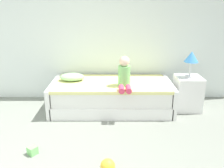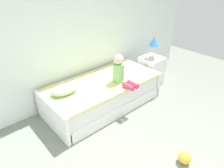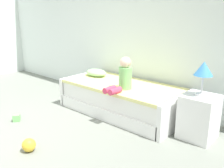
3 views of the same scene
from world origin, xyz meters
name	(u,v)px [view 3 (image 3 of 3)]	position (x,y,z in m)	size (l,w,h in m)	color
wall_rear	(115,23)	(0.00, 2.60, 1.45)	(7.20, 0.10, 2.90)	silver
bed	(122,98)	(0.67, 2.00, 0.25)	(2.11, 1.00, 0.50)	white
nightstand	(199,117)	(2.02, 1.98, 0.30)	(0.44, 0.44, 0.60)	white
table_lamp	(204,70)	(2.02, 1.98, 0.94)	(0.24, 0.24, 0.45)	silver
child_figure	(123,76)	(0.88, 1.77, 0.70)	(0.20, 0.51, 0.50)	#7FC672
pillow	(96,73)	(-0.04, 2.10, 0.56)	(0.44, 0.30, 0.13)	#99CC8C
toy_ball	(29,145)	(0.63, 0.27, 0.08)	(0.17, 0.17, 0.17)	yellow
toy_block	(17,118)	(-0.32, 0.61, 0.05)	(0.10, 0.10, 0.10)	#7FD872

